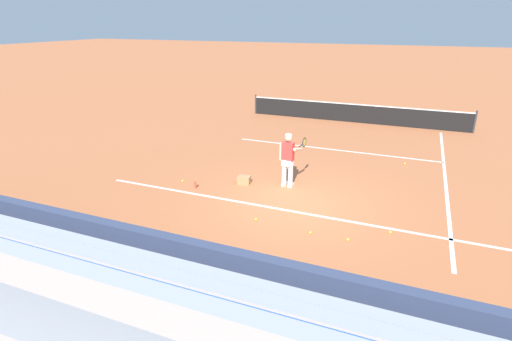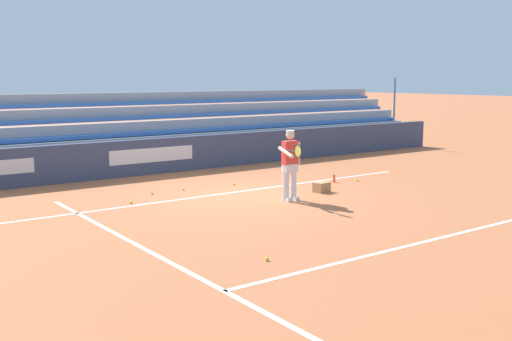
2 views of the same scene
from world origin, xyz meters
The scene contains 15 objects.
ground_plane centered at (0.00, 0.00, 0.00)m, with size 160.00×160.00×0.00m, color #B7663D.
court_baseline_white centered at (0.00, -0.50, 0.00)m, with size 12.00×0.10×0.01m, color white.
court_sideline_white centered at (4.11, 4.00, 0.00)m, with size 0.10×12.00×0.01m, color white.
court_service_line_white centered at (0.00, 5.50, 0.00)m, with size 8.22×0.10×0.01m, color white.
back_wall_sponsor_board centered at (0.01, -4.52, 0.55)m, with size 25.01×0.25×1.10m.
bleacher_stand centered at (0.00, -6.34, 0.73)m, with size 23.76×2.40×2.95m.
tennis_player centered at (-0.59, 1.17, 0.89)m, with size 0.64×0.97×1.71m.
ball_box_cardboard centered at (-1.95, 0.81, 0.13)m, with size 0.40×0.30×0.26m, color #A87F51.
tennis_ball_near_player centered at (1.80, -1.50, 0.03)m, with size 0.07×0.07×0.07m, color #CCE533.
tennis_ball_toward_net centered at (-0.65, -1.38, 0.03)m, with size 0.07×0.07×0.07m, color #CCE533.
tennis_ball_midcourt centered at (-3.88, 0.19, 0.03)m, with size 0.07×0.07×0.07m, color #CCE533.
tennis_ball_on_baseline centered at (2.78, 4.73, 0.03)m, with size 0.07×0.07×0.07m, color #CCE533.
tennis_ball_far_right centered at (0.88, -1.52, 0.03)m, with size 0.07×0.07×0.07m, color #CCE533.
tennis_ball_far_left centered at (2.72, -0.75, 0.03)m, with size 0.07×0.07×0.07m, color #CCE533.
water_bottle centered at (-3.23, -0.09, 0.11)m, with size 0.07×0.07×0.22m, color #EA4C33.
Camera 2 is at (8.46, 12.30, 2.98)m, focal length 42.00 mm.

